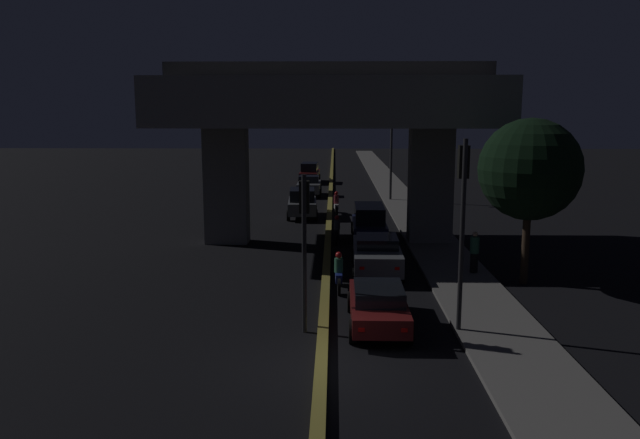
# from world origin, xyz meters

# --- Properties ---
(ground_plane) EXTENTS (200.00, 200.00, 0.00)m
(ground_plane) POSITION_xyz_m (0.00, 0.00, 0.00)
(ground_plane) COLOR black
(median_divider) EXTENTS (0.32, 126.00, 0.22)m
(median_divider) POSITION_xyz_m (0.00, 35.00, 0.11)
(median_divider) COLOR olive
(median_divider) RESTS_ON ground_plane
(sidewalk_right) EXTENTS (2.69, 126.00, 0.13)m
(sidewalk_right) POSITION_xyz_m (5.28, 28.00, 0.07)
(sidewalk_right) COLOR #5B5956
(sidewalk_right) RESTS_ON ground_plane
(elevated_overpass) EXTENTS (16.07, 9.30, 8.94)m
(elevated_overpass) POSITION_xyz_m (0.00, 15.71, 6.60)
(elevated_overpass) COLOR gray
(elevated_overpass) RESTS_ON ground_plane
(traffic_light_left_of_median) EXTENTS (0.30, 0.49, 4.74)m
(traffic_light_left_of_median) POSITION_xyz_m (-0.56, 2.73, 3.24)
(traffic_light_left_of_median) COLOR black
(traffic_light_left_of_median) RESTS_ON ground_plane
(traffic_light_right_of_median) EXTENTS (0.30, 0.49, 5.78)m
(traffic_light_right_of_median) POSITION_xyz_m (4.03, 2.72, 3.91)
(traffic_light_right_of_median) COLOR black
(traffic_light_right_of_median) RESTS_ON ground_plane
(street_lamp) EXTENTS (2.36, 0.32, 7.28)m
(street_lamp) POSITION_xyz_m (4.13, 30.91, 4.36)
(street_lamp) COLOR #2D2D30
(street_lamp) RESTS_ON ground_plane
(car_dark_red_lead) EXTENTS (1.84, 4.32, 1.34)m
(car_dark_red_lead) POSITION_xyz_m (1.67, 3.12, 0.72)
(car_dark_red_lead) COLOR #591414
(car_dark_red_lead) RESTS_ON ground_plane
(car_grey_second) EXTENTS (2.11, 4.75, 1.53)m
(car_grey_second) POSITION_xyz_m (2.06, 9.80, 0.80)
(car_grey_second) COLOR #515459
(car_grey_second) RESTS_ON ground_plane
(car_dark_blue_third) EXTENTS (1.87, 4.49, 1.75)m
(car_dark_blue_third) POSITION_xyz_m (2.14, 16.77, 0.94)
(car_dark_blue_third) COLOR #141938
(car_dark_blue_third) RESTS_ON ground_plane
(car_grey_lead_oncoming) EXTENTS (2.03, 4.12, 1.80)m
(car_grey_lead_oncoming) POSITION_xyz_m (-1.70, 23.48, 0.93)
(car_grey_lead_oncoming) COLOR #515459
(car_grey_lead_oncoming) RESTS_ON ground_plane
(car_grey_second_oncoming) EXTENTS (1.94, 3.94, 1.59)m
(car_grey_second_oncoming) POSITION_xyz_m (-1.70, 33.77, 0.81)
(car_grey_second_oncoming) COLOR #515459
(car_grey_second_oncoming) RESTS_ON ground_plane
(car_dark_red_third_oncoming) EXTENTS (1.95, 4.69, 1.87)m
(car_dark_red_third_oncoming) POSITION_xyz_m (-2.03, 43.32, 0.96)
(car_dark_red_third_oncoming) COLOR #591414
(car_dark_red_third_oncoming) RESTS_ON ground_plane
(motorcycle_blue_filtering_near) EXTENTS (0.33, 1.94, 1.45)m
(motorcycle_blue_filtering_near) POSITION_xyz_m (0.49, 7.12, 0.62)
(motorcycle_blue_filtering_near) COLOR black
(motorcycle_blue_filtering_near) RESTS_ON ground_plane
(motorcycle_black_filtering_mid) EXTENTS (0.34, 1.89, 1.39)m
(motorcycle_black_filtering_mid) POSITION_xyz_m (0.45, 15.82, 0.59)
(motorcycle_black_filtering_mid) COLOR black
(motorcycle_black_filtering_mid) RESTS_ON ground_plane
(motorcycle_white_filtering_far) EXTENTS (0.34, 1.87, 1.49)m
(motorcycle_white_filtering_far) POSITION_xyz_m (0.44, 24.73, 0.63)
(motorcycle_white_filtering_far) COLOR black
(motorcycle_white_filtering_far) RESTS_ON ground_plane
(pedestrian_on_sidewalk) EXTENTS (0.37, 0.37, 1.68)m
(pedestrian_on_sidewalk) POSITION_xyz_m (5.96, 9.36, 0.97)
(pedestrian_on_sidewalk) COLOR black
(pedestrian_on_sidewalk) RESTS_ON sidewalk_right
(roadside_tree_kerbside_near) EXTENTS (3.84, 3.84, 6.32)m
(roadside_tree_kerbside_near) POSITION_xyz_m (7.64, 8.27, 4.39)
(roadside_tree_kerbside_near) COLOR #2D2116
(roadside_tree_kerbside_near) RESTS_ON ground_plane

